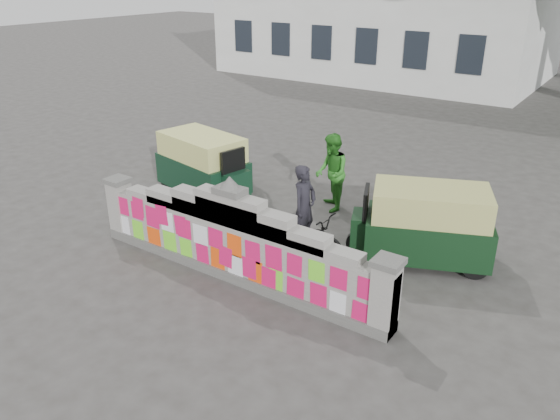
{
  "coord_description": "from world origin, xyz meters",
  "views": [
    {
      "loc": [
        5.72,
        -6.76,
        5.28
      ],
      "look_at": [
        0.37,
        1.0,
        1.1
      ],
      "focal_mm": 35.0,
      "sensor_mm": 36.0,
      "label": 1
    }
  ],
  "objects_px": {
    "cyclist_bike": "(304,234)",
    "pedestrian": "(331,173)",
    "rickshaw_right": "(425,224)",
    "cyclist_rider": "(304,218)",
    "rickshaw_left": "(204,164)"
  },
  "relations": [
    {
      "from": "cyclist_bike",
      "to": "cyclist_rider",
      "type": "height_order",
      "value": "cyclist_rider"
    },
    {
      "from": "rickshaw_right",
      "to": "pedestrian",
      "type": "bearing_deg",
      "value": -45.36
    },
    {
      "from": "pedestrian",
      "to": "rickshaw_right",
      "type": "xyz_separation_m",
      "value": [
        2.72,
        -1.14,
        -0.14
      ]
    },
    {
      "from": "rickshaw_left",
      "to": "cyclist_bike",
      "type": "bearing_deg",
      "value": -9.0
    },
    {
      "from": "cyclist_bike",
      "to": "cyclist_rider",
      "type": "xyz_separation_m",
      "value": [
        0.0,
        0.0,
        0.34
      ]
    },
    {
      "from": "cyclist_rider",
      "to": "pedestrian",
      "type": "xyz_separation_m",
      "value": [
        -0.73,
        2.34,
        0.09
      ]
    },
    {
      "from": "pedestrian",
      "to": "rickshaw_left",
      "type": "xyz_separation_m",
      "value": [
        -3.15,
        -0.91,
        -0.13
      ]
    },
    {
      "from": "cyclist_rider",
      "to": "pedestrian",
      "type": "bearing_deg",
      "value": 19.36
    },
    {
      "from": "pedestrian",
      "to": "rickshaw_right",
      "type": "relative_size",
      "value": 0.66
    },
    {
      "from": "cyclist_rider",
      "to": "rickshaw_right",
      "type": "xyz_separation_m",
      "value": [
        1.99,
        1.2,
        -0.05
      ]
    },
    {
      "from": "pedestrian",
      "to": "rickshaw_right",
      "type": "height_order",
      "value": "pedestrian"
    },
    {
      "from": "cyclist_bike",
      "to": "pedestrian",
      "type": "relative_size",
      "value": 1.01
    },
    {
      "from": "cyclist_bike",
      "to": "cyclist_rider",
      "type": "relative_size",
      "value": 1.12
    },
    {
      "from": "cyclist_rider",
      "to": "rickshaw_left",
      "type": "xyz_separation_m",
      "value": [
        -3.87,
        1.43,
        -0.04
      ]
    },
    {
      "from": "cyclist_bike",
      "to": "pedestrian",
      "type": "xyz_separation_m",
      "value": [
        -0.73,
        2.34,
        0.43
      ]
    }
  ]
}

